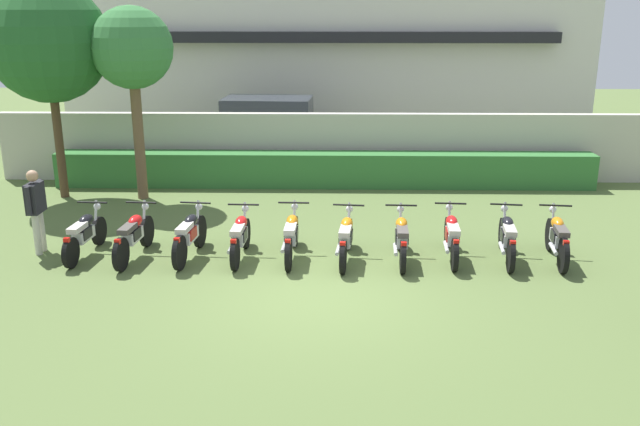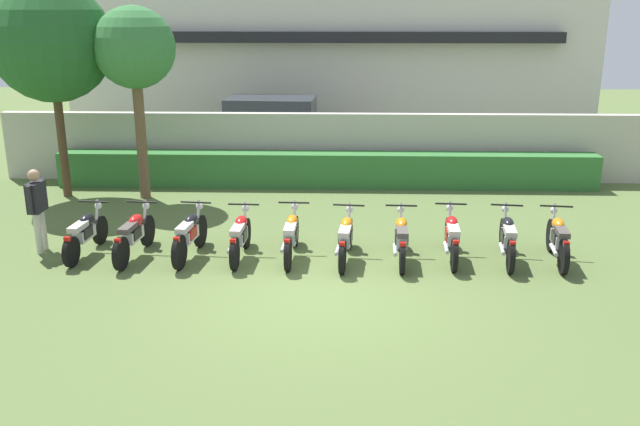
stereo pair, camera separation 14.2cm
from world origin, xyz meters
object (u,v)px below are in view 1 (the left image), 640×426
(inspector_person, at_px, (36,205))
(motorcycle_in_row_0, at_px, (84,234))
(motorcycle_in_row_1, at_px, (134,235))
(motorcycle_in_row_9, at_px, (557,238))
(tree_far_side, at_px, (132,50))
(motorcycle_in_row_2, at_px, (190,235))
(tree_near_inspector, at_px, (48,42))
(motorcycle_in_row_5, at_px, (346,238))
(motorcycle_in_row_8, at_px, (507,237))
(motorcycle_in_row_7, at_px, (452,236))
(motorcycle_in_row_4, at_px, (292,235))
(motorcycle_in_row_3, at_px, (240,236))
(motorcycle_in_row_6, at_px, (401,238))
(parked_car, at_px, (273,128))

(inspector_person, bearing_deg, motorcycle_in_row_0, -9.51)
(motorcycle_in_row_1, xyz_separation_m, motorcycle_in_row_9, (7.93, -0.00, 0.01))
(tree_far_side, bearing_deg, motorcycle_in_row_2, -64.03)
(tree_near_inspector, bearing_deg, motorcycle_in_row_5, -31.83)
(tree_far_side, height_order, motorcycle_in_row_2, tree_far_side)
(motorcycle_in_row_0, relative_size, motorcycle_in_row_8, 0.98)
(motorcycle_in_row_8, relative_size, inspector_person, 1.16)
(motorcycle_in_row_7, height_order, inspector_person, inspector_person)
(motorcycle_in_row_5, bearing_deg, motorcycle_in_row_4, 89.24)
(motorcycle_in_row_0, bearing_deg, motorcycle_in_row_7, -85.63)
(motorcycle_in_row_3, height_order, motorcycle_in_row_5, motorcycle_in_row_5)
(motorcycle_in_row_4, distance_m, motorcycle_in_row_7, 3.01)
(motorcycle_in_row_6, bearing_deg, motorcycle_in_row_0, 91.47)
(tree_far_side, relative_size, motorcycle_in_row_4, 2.38)
(motorcycle_in_row_1, bearing_deg, tree_near_inspector, 39.72)
(motorcycle_in_row_4, bearing_deg, parked_car, 8.88)
(motorcycle_in_row_9, bearing_deg, motorcycle_in_row_4, 95.55)
(motorcycle_in_row_0, distance_m, motorcycle_in_row_2, 2.03)
(tree_far_side, distance_m, motorcycle_in_row_1, 5.36)
(motorcycle_in_row_3, distance_m, motorcycle_in_row_8, 5.00)
(tree_near_inspector, height_order, motorcycle_in_row_9, tree_near_inspector)
(motorcycle_in_row_1, height_order, motorcycle_in_row_5, motorcycle_in_row_1)
(motorcycle_in_row_6, height_order, inspector_person, inspector_person)
(motorcycle_in_row_2, relative_size, motorcycle_in_row_8, 0.99)
(motorcycle_in_row_9, bearing_deg, motorcycle_in_row_6, 96.82)
(motorcycle_in_row_2, relative_size, motorcycle_in_row_6, 0.99)
(motorcycle_in_row_3, xyz_separation_m, inspector_person, (-3.92, 0.25, 0.52))
(motorcycle_in_row_2, xyz_separation_m, motorcycle_in_row_4, (1.92, 0.05, -0.01))
(tree_near_inspector, relative_size, tree_far_side, 1.13)
(parked_car, xyz_separation_m, tree_near_inspector, (-4.84, -4.75, 2.84))
(tree_near_inspector, xyz_separation_m, motorcycle_in_row_2, (4.05, -4.27, -3.32))
(inspector_person, bearing_deg, motorcycle_in_row_2, -4.47)
(motorcycle_in_row_0, bearing_deg, tree_far_side, 4.57)
(motorcycle_in_row_0, xyz_separation_m, motorcycle_in_row_1, (0.97, -0.10, 0.01))
(motorcycle_in_row_0, bearing_deg, motorcycle_in_row_6, -86.92)
(motorcycle_in_row_8, relative_size, motorcycle_in_row_9, 1.03)
(motorcycle_in_row_5, xyz_separation_m, motorcycle_in_row_6, (1.03, 0.02, -0.00))
(motorcycle_in_row_0, distance_m, motorcycle_in_row_1, 0.98)
(tree_near_inspector, bearing_deg, motorcycle_in_row_2, -46.55)
(motorcycle_in_row_1, bearing_deg, motorcycle_in_row_2, -83.71)
(motorcycle_in_row_6, relative_size, inspector_person, 1.16)
(parked_car, height_order, tree_near_inspector, tree_near_inspector)
(motorcycle_in_row_6, relative_size, motorcycle_in_row_8, 1.00)
(motorcycle_in_row_4, bearing_deg, inspector_person, 89.53)
(tree_near_inspector, relative_size, motorcycle_in_row_8, 2.76)
(motorcycle_in_row_7, relative_size, motorcycle_in_row_9, 1.04)
(tree_near_inspector, xyz_separation_m, motorcycle_in_row_0, (2.02, -4.20, -3.34))
(motorcycle_in_row_1, bearing_deg, motorcycle_in_row_0, 88.91)
(motorcycle_in_row_7, bearing_deg, inspector_person, 92.71)
(motorcycle_in_row_4, distance_m, motorcycle_in_row_5, 1.03)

